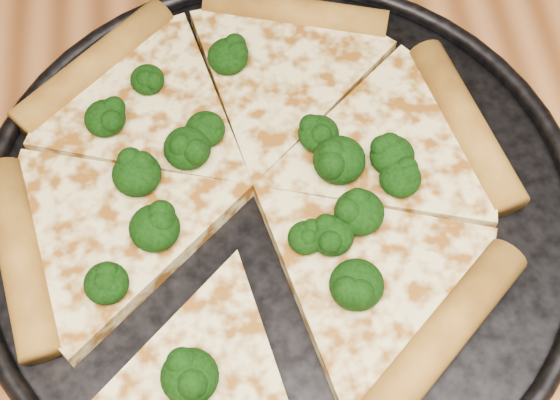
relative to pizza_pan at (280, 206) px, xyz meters
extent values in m
cube|color=#945A2E|center=(0.05, -0.12, -0.03)|extent=(1.20, 0.90, 0.04)
cylinder|color=black|center=(0.00, 0.00, 0.00)|extent=(0.39, 0.39, 0.01)
torus|color=black|center=(0.00, 0.00, 0.00)|extent=(0.41, 0.41, 0.01)
cylinder|color=#A67629|center=(0.13, 0.04, 0.01)|extent=(0.06, 0.14, 0.03)
cylinder|color=#A67629|center=(0.03, 0.16, 0.01)|extent=(0.14, 0.07, 0.03)
cylinder|color=#A67629|center=(-0.12, 0.12, 0.01)|extent=(0.12, 0.11, 0.03)
cylinder|color=#A67629|center=(-0.17, -0.02, 0.01)|extent=(0.06, 0.14, 0.03)
cylinder|color=#A67629|center=(0.09, -0.10, 0.01)|extent=(0.12, 0.11, 0.03)
ellipsoid|color=black|center=(0.08, 0.02, 0.02)|extent=(0.03, 0.03, 0.02)
ellipsoid|color=black|center=(-0.06, -0.12, 0.02)|extent=(0.03, 0.03, 0.02)
ellipsoid|color=black|center=(0.03, 0.04, 0.02)|extent=(0.03, 0.03, 0.02)
ellipsoid|color=black|center=(-0.11, 0.07, 0.02)|extent=(0.03, 0.03, 0.02)
ellipsoid|color=black|center=(-0.04, 0.05, 0.02)|extent=(0.03, 0.03, 0.02)
ellipsoid|color=black|center=(-0.08, -0.02, 0.02)|extent=(0.03, 0.03, 0.02)
ellipsoid|color=black|center=(0.04, 0.02, 0.02)|extent=(0.03, 0.03, 0.03)
ellipsoid|color=black|center=(0.05, -0.02, 0.02)|extent=(0.03, 0.03, 0.02)
ellipsoid|color=black|center=(0.01, -0.03, 0.02)|extent=(0.02, 0.02, 0.02)
ellipsoid|color=black|center=(-0.11, -0.05, 0.02)|extent=(0.03, 0.03, 0.02)
ellipsoid|color=black|center=(-0.08, 0.10, 0.02)|extent=(0.02, 0.02, 0.02)
ellipsoid|color=black|center=(0.08, 0.00, 0.02)|extent=(0.03, 0.03, 0.02)
ellipsoid|color=black|center=(-0.06, 0.04, 0.02)|extent=(0.03, 0.03, 0.02)
ellipsoid|color=black|center=(0.04, -0.07, 0.02)|extent=(0.03, 0.03, 0.02)
ellipsoid|color=black|center=(-0.09, 0.02, 0.02)|extent=(0.03, 0.03, 0.02)
ellipsoid|color=black|center=(0.03, -0.04, 0.02)|extent=(0.03, 0.03, 0.02)
ellipsoid|color=black|center=(-0.02, 0.11, 0.02)|extent=(0.03, 0.03, 0.02)
camera|label=1|loc=(-0.03, -0.26, 0.46)|focal=51.96mm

